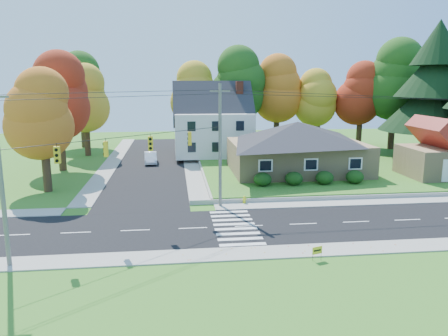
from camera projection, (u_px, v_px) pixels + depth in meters
name	position (u px, v px, depth m)	size (l,w,h in m)	color
ground	(249.00, 226.00, 31.17)	(120.00, 120.00, 0.00)	#3D7923
road_main	(249.00, 226.00, 31.16)	(90.00, 8.00, 0.02)	black
road_cross	(152.00, 162.00, 55.57)	(8.00, 44.00, 0.02)	black
sidewalk_north	(239.00, 206.00, 36.03)	(90.00, 2.00, 0.08)	#9C9A90
sidewalk_south	(263.00, 253.00, 26.29)	(90.00, 2.00, 0.08)	#9C9A90
lawn	(325.00, 164.00, 53.04)	(30.00, 30.00, 0.50)	#3D7923
ranch_house	(297.00, 146.00, 47.01)	(14.60, 10.60, 5.40)	tan
colonial_house	(213.00, 124.00, 57.53)	(10.40, 8.40, 9.60)	silver
garage	(440.00, 154.00, 44.77)	(7.30, 6.30, 4.60)	tan
hedge_row	(309.00, 178.00, 41.33)	(10.70, 1.70, 1.27)	#163A10
traffic_infrastructure	(244.00, 152.00, 31.45)	(38.10, 10.66, 10.00)	#666059
tree_lot_0	(195.00, 94.00, 62.40)	(6.72, 6.72, 12.51)	#3F2A19
tree_lot_1	(238.00, 85.00, 61.85)	(7.84, 7.84, 14.60)	#3F2A19
tree_lot_2	(277.00, 89.00, 63.63)	(7.28, 7.28, 13.56)	#3F2A19
tree_lot_3	(319.00, 98.00, 63.60)	(6.16, 6.16, 11.47)	#3F2A19
tree_lot_4	(361.00, 94.00, 63.17)	(6.72, 6.72, 12.51)	#3F2A19
tree_lot_5	(395.00, 80.00, 61.29)	(8.40, 8.40, 15.64)	#3F2A19
conifer_east_a	(435.00, 87.00, 53.79)	(12.80, 12.80, 16.96)	#3F2A19
tree_west_0	(42.00, 115.00, 39.50)	(6.16, 6.16, 11.47)	#3F2A19
tree_west_1	(58.00, 96.00, 48.87)	(7.28, 7.28, 13.56)	#3F2A19
tree_west_2	(85.00, 98.00, 58.85)	(6.72, 6.72, 12.51)	#3F2A19
tree_west_3	(81.00, 88.00, 66.15)	(7.84, 7.84, 14.60)	#3F2A19
white_car	(151.00, 158.00, 54.50)	(1.48, 4.24, 1.40)	white
fire_hydrant	(244.00, 200.00, 36.71)	(0.41, 0.32, 0.71)	yellow
yard_sign	(317.00, 251.00, 25.14)	(0.65, 0.25, 0.84)	black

